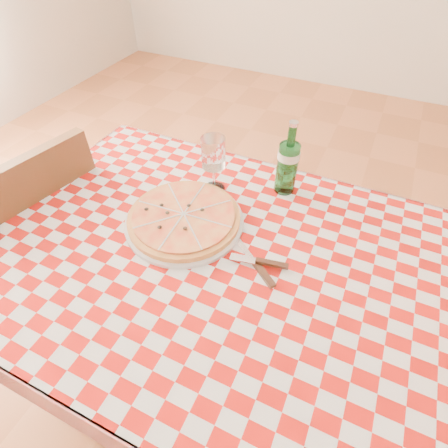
# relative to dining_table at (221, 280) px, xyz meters

# --- Properties ---
(dining_table) EXTENTS (1.20, 0.80, 0.75)m
(dining_table) POSITION_rel_dining_table_xyz_m (0.00, 0.00, 0.00)
(dining_table) COLOR brown
(dining_table) RESTS_ON ground
(tablecloth) EXTENTS (1.30, 0.90, 0.01)m
(tablecloth) POSITION_rel_dining_table_xyz_m (0.00, 0.00, 0.09)
(tablecloth) COLOR #9E0F09
(tablecloth) RESTS_ON dining_table
(chair_far) EXTENTS (0.48, 0.48, 0.90)m
(chair_far) POSITION_rel_dining_table_xyz_m (-0.71, 0.00, -0.14)
(chair_far) COLOR brown
(chair_far) RESTS_ON ground
(pizza_plate) EXTENTS (0.36, 0.36, 0.04)m
(pizza_plate) POSITION_rel_dining_table_xyz_m (-0.15, 0.07, 0.12)
(pizza_plate) COLOR #C28240
(pizza_plate) RESTS_ON tablecloth
(water_bottle) EXTENTS (0.07, 0.07, 0.23)m
(water_bottle) POSITION_rel_dining_table_xyz_m (0.06, 0.33, 0.22)
(water_bottle) COLOR #175F24
(water_bottle) RESTS_ON tablecloth
(wine_glass) EXTENTS (0.08, 0.08, 0.18)m
(wine_glass) POSITION_rel_dining_table_xyz_m (-0.14, 0.25, 0.19)
(wine_glass) COLOR white
(wine_glass) RESTS_ON tablecloth
(cutlery) EXTENTS (0.24, 0.21, 0.02)m
(cutlery) POSITION_rel_dining_table_xyz_m (0.09, 0.02, 0.11)
(cutlery) COLOR silver
(cutlery) RESTS_ON tablecloth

